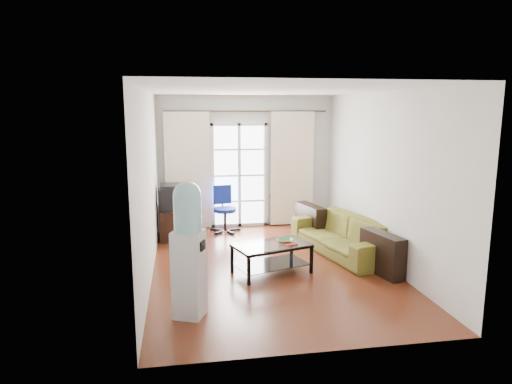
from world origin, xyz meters
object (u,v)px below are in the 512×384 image
at_px(sofa, 342,235).
at_px(crt_tv, 172,197).
at_px(task_chair, 225,218).
at_px(water_cooler, 188,247).
at_px(tv_stand, 173,223).
at_px(coffee_table, 272,254).

xyz_separation_m(sofa, crt_tv, (-2.85, 1.39, 0.49)).
bearing_deg(crt_tv, task_chair, 14.49).
relative_size(task_chair, water_cooler, 0.57).
relative_size(tv_stand, water_cooler, 0.47).
bearing_deg(tv_stand, water_cooler, -89.99).
distance_m(sofa, task_chair, 2.49).
relative_size(sofa, crt_tv, 4.22).
xyz_separation_m(coffee_table, water_cooler, (-1.24, -1.25, 0.56)).
height_order(sofa, water_cooler, water_cooler).
height_order(sofa, task_chair, task_chair).
bearing_deg(task_chair, tv_stand, -173.72).
bearing_deg(sofa, coffee_table, -73.88).
bearing_deg(sofa, task_chair, -145.61).
bearing_deg(water_cooler, task_chair, 101.21).
bearing_deg(crt_tv, coffee_table, -57.69).
distance_m(tv_stand, task_chair, 1.05).
bearing_deg(sofa, water_cooler, -65.33).
bearing_deg(tv_stand, task_chair, 10.92).
xyz_separation_m(sofa, coffee_table, (-1.37, -0.76, -0.03)).
height_order(tv_stand, task_chair, task_chair).
bearing_deg(crt_tv, tv_stand, 87.97).
xyz_separation_m(coffee_table, tv_stand, (-1.48, 2.18, -0.01)).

